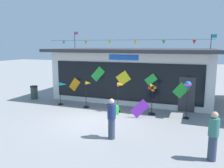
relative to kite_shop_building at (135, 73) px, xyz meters
name	(u,v)px	position (x,y,z in m)	size (l,w,h in m)	color
ground_plane	(93,120)	(-0.63, -6.05, -1.79)	(80.00, 80.00, 0.00)	gray
kite_shop_building	(135,73)	(0.00, 0.00, 0.00)	(10.90, 6.69, 4.85)	silver
wind_spinner_far_left	(63,88)	(-3.69, -3.97, -0.71)	(0.68, 0.32, 1.47)	black
wind_spinner_left	(88,91)	(-1.89, -4.02, -0.73)	(0.56, 0.35, 1.65)	black
wind_spinner_center_left	(120,91)	(0.24, -4.24, -0.53)	(0.53, 0.30, 1.71)	black
wind_spinner_center_right	(152,95)	(2.03, -4.05, -0.68)	(0.44, 0.39, 1.73)	black
wind_spinner_right	(188,89)	(3.85, -4.12, -0.19)	(0.34, 0.34, 1.98)	black
person_near_camera	(213,136)	(4.85, -8.42, -0.94)	(0.34, 0.34, 1.68)	#333D56
person_mid_plaza	(112,118)	(1.12, -7.90, -0.91)	(0.42, 0.48, 1.68)	#333D56
trash_bin	(34,92)	(-6.51, -3.26, -1.32)	(0.52, 0.52, 0.94)	#2D4238
display_kite_on_ground	(140,109)	(1.55, -4.86, -1.29)	(0.51, 0.03, 0.93)	purple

